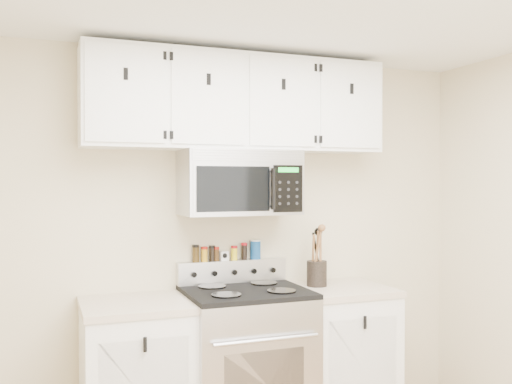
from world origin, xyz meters
TOP-DOWN VIEW (x-y plane):
  - back_wall at (0.00, 1.75)m, footprint 3.50×0.01m
  - range at (0.00, 1.43)m, footprint 0.76×0.65m
  - base_cabinet_left at (-0.69, 1.45)m, footprint 0.64×0.62m
  - base_cabinet_right at (0.69, 1.45)m, footprint 0.64×0.62m
  - microwave at (0.00, 1.55)m, footprint 0.76×0.44m
  - upper_cabinets at (-0.00, 1.58)m, footprint 2.00×0.35m
  - utensil_crock at (0.55, 1.52)m, footprint 0.14×0.14m
  - kitchen_timer at (-0.06, 1.71)m, footprint 0.06×0.05m
  - salt_canister at (0.17, 1.71)m, footprint 0.07×0.07m
  - spice_jar_0 at (-0.25, 1.71)m, footprint 0.05×0.05m
  - spice_jar_1 at (-0.19, 1.71)m, footprint 0.04×0.04m
  - spice_jar_2 at (-0.14, 1.71)m, footprint 0.04×0.04m
  - spice_jar_3 at (-0.11, 1.71)m, footprint 0.04×0.04m
  - spice_jar_4 at (0.02, 1.71)m, footprint 0.04×0.04m
  - spice_jar_5 at (0.09, 1.71)m, footprint 0.04×0.04m
  - spice_jar_6 at (0.16, 1.71)m, footprint 0.04×0.04m
  - spice_jar_7 at (0.17, 1.71)m, footprint 0.04×0.04m

SIDE VIEW (x-z plane):
  - base_cabinet_left at x=-0.69m, z-range 0.00..0.92m
  - base_cabinet_right at x=0.69m, z-range 0.00..0.92m
  - range at x=0.00m, z-range -0.06..1.04m
  - utensil_crock at x=0.55m, z-range 0.82..1.22m
  - kitchen_timer at x=-0.06m, z-range 1.10..1.16m
  - spice_jar_3 at x=-0.11m, z-range 1.10..1.20m
  - spice_jar_4 at x=0.02m, z-range 1.10..1.20m
  - spice_jar_7 at x=0.17m, z-range 1.10..1.20m
  - spice_jar_1 at x=-0.19m, z-range 1.10..1.20m
  - spice_jar_2 at x=-0.14m, z-range 1.10..1.21m
  - spice_jar_6 at x=0.16m, z-range 1.10..1.21m
  - spice_jar_0 at x=-0.25m, z-range 1.10..1.21m
  - spice_jar_5 at x=0.09m, z-range 1.10..1.22m
  - salt_canister at x=0.17m, z-range 1.10..1.23m
  - back_wall at x=0.00m, z-range 0.00..2.50m
  - microwave at x=0.00m, z-range 1.42..1.84m
  - upper_cabinets at x=0.00m, z-range 1.84..2.46m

